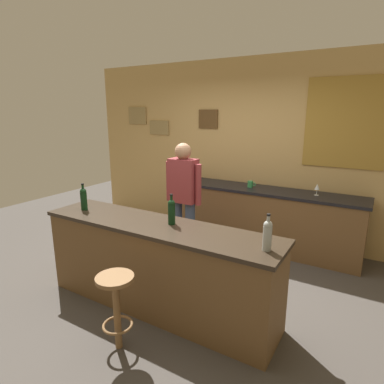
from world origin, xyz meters
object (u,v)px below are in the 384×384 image
wine_glass_a (193,172)px  coffee_mug (250,184)px  bartender (183,196)px  wine_glass_c (317,187)px  wine_bottle_b (172,211)px  wine_bottle_a (84,198)px  wine_glass_b (194,175)px  wine_bottle_c (267,234)px  bar_stool (116,300)px

wine_glass_a → coffee_mug: size_ratio=1.24×
wine_glass_a → coffee_mug: 1.05m
wine_glass_a → coffee_mug: wine_glass_a is taller
bartender → wine_glass_c: (1.45, 1.07, 0.07)m
wine_bottle_b → wine_glass_c: 2.23m
bartender → wine_glass_c: size_ratio=10.45×
wine_bottle_a → bartender: bearing=57.3°
wine_bottle_b → wine_glass_a: 2.29m
wine_bottle_b → wine_glass_c: size_ratio=1.97×
wine_glass_b → wine_glass_c: same height
wine_bottle_b → wine_bottle_c: size_ratio=1.00×
wine_glass_a → wine_glass_c: 1.99m
wine_bottle_a → coffee_mug: bearing=60.6°
wine_bottle_b → coffee_mug: (0.07, 1.98, -0.11)m
wine_bottle_a → wine_glass_a: (0.13, 2.18, -0.05)m
bartender → wine_glass_a: size_ratio=10.45×
wine_bottle_b → wine_glass_c: (1.00, 1.99, -0.05)m
wine_bottle_c → wine_glass_c: bearing=90.0°
bar_stool → wine_bottle_a: 1.36m
wine_bottle_b → wine_glass_a: wine_bottle_b is taller
wine_bottle_b → wine_bottle_c: (1.00, -0.12, 0.00)m
wine_bottle_a → wine_glass_b: size_ratio=1.97×
wine_glass_a → wine_glass_c: size_ratio=1.00×
bar_stool → wine_glass_a: (-0.92, 2.81, 0.55)m
bar_stool → coffee_mug: 2.77m
wine_bottle_b → wine_bottle_c: same height
wine_bottle_c → wine_bottle_b: bearing=173.2°
wine_bottle_a → wine_glass_c: bearing=44.9°
bar_stool → coffee_mug: size_ratio=5.44×
wine_bottle_c → wine_glass_b: size_ratio=1.97×
wine_bottle_b → coffee_mug: wine_bottle_b is taller
bar_stool → wine_glass_a: 3.01m
wine_glass_c → bar_stool: bearing=-111.3°
wine_bottle_c → coffee_mug: bearing=114.0°
wine_bottle_b → coffee_mug: 1.98m
wine_bottle_a → coffee_mug: 2.41m
wine_bottle_c → wine_glass_b: wine_bottle_c is taller
bartender → wine_glass_a: bearing=115.1°
wine_glass_c → coffee_mug: wine_glass_c is taller
bartender → wine_glass_b: 1.06m
wine_bottle_a → wine_glass_b: bearing=82.7°
bartender → wine_glass_c: bartender is taller
bar_stool → wine_bottle_c: wine_bottle_c is taller
wine_bottle_a → wine_glass_c: size_ratio=1.97×
wine_bottle_a → wine_bottle_c: size_ratio=1.00×
coffee_mug → bar_stool: bearing=-92.8°
bartender → wine_glass_a: 1.26m
wine_glass_a → wine_glass_b: same height
wine_glass_b → wine_glass_c: (1.86, 0.09, 0.00)m
bartender → wine_bottle_a: 1.24m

